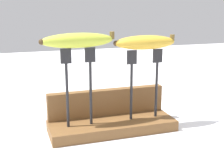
# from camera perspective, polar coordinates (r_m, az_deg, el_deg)

# --- Properties ---
(ground_plane) EXTENTS (3.00, 3.00, 0.00)m
(ground_plane) POSITION_cam_1_polar(r_m,az_deg,el_deg) (0.85, 0.00, -8.34)
(ground_plane) COLOR silver
(wooden_board) EXTENTS (0.33, 0.12, 0.03)m
(wooden_board) POSITION_cam_1_polar(r_m,az_deg,el_deg) (0.85, 0.00, -7.48)
(wooden_board) COLOR brown
(wooden_board) RESTS_ON ground
(board_backstop) EXTENTS (0.32, 0.02, 0.07)m
(board_backstop) POSITION_cam_1_polar(r_m,az_deg,el_deg) (0.87, -0.98, -3.30)
(board_backstop) COLOR brown
(board_backstop) RESTS_ON wooden_board
(fork_stand_left) EXTENTS (0.09, 0.01, 0.20)m
(fork_stand_left) POSITION_cam_1_polar(r_m,az_deg,el_deg) (0.78, -6.00, 0.64)
(fork_stand_left) COLOR black
(fork_stand_left) RESTS_ON wooden_board
(fork_stand_right) EXTENTS (0.10, 0.01, 0.19)m
(fork_stand_right) POSITION_cam_1_polar(r_m,az_deg,el_deg) (0.84, 5.83, 1.11)
(fork_stand_right) COLOR black
(fork_stand_right) RESTS_ON wooden_board
(banana_raised_left) EXTENTS (0.18, 0.04, 0.04)m
(banana_raised_left) POSITION_cam_1_polar(r_m,az_deg,el_deg) (0.76, -6.20, 7.80)
(banana_raised_left) COLOR #B2C138
(banana_raised_left) RESTS_ON fork_stand_left
(banana_raised_right) EXTENTS (0.17, 0.05, 0.04)m
(banana_raised_right) POSITION_cam_1_polar(r_m,az_deg,el_deg) (0.82, 5.99, 7.45)
(banana_raised_right) COLOR gold
(banana_raised_right) RESTS_ON fork_stand_right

